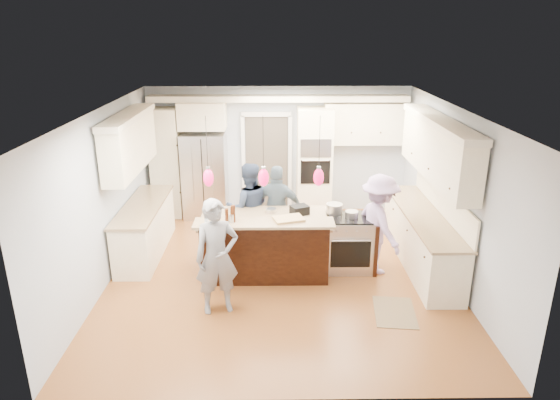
# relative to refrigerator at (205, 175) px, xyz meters

# --- Properties ---
(ground_plane) EXTENTS (6.00, 6.00, 0.00)m
(ground_plane) POSITION_rel_refrigerator_xyz_m (1.55, -2.64, -0.90)
(ground_plane) COLOR #A45D2C
(ground_plane) RESTS_ON ground
(room_shell) EXTENTS (5.54, 6.04, 2.72)m
(room_shell) POSITION_rel_refrigerator_xyz_m (1.55, -2.64, 0.92)
(room_shell) COLOR #B2BCC6
(room_shell) RESTS_ON ground
(refrigerator) EXTENTS (0.90, 0.70, 1.80)m
(refrigerator) POSITION_rel_refrigerator_xyz_m (0.00, 0.00, 0.00)
(refrigerator) COLOR #B7B7BC
(refrigerator) RESTS_ON ground
(oven_column) EXTENTS (0.72, 0.69, 2.30)m
(oven_column) POSITION_rel_refrigerator_xyz_m (2.30, 0.03, 0.25)
(oven_column) COLOR #FEF1CE
(oven_column) RESTS_ON ground
(back_upper_cabinets) EXTENTS (5.30, 0.61, 2.54)m
(back_upper_cabinets) POSITION_rel_refrigerator_xyz_m (0.80, 0.12, 0.77)
(back_upper_cabinets) COLOR #FEF1CE
(back_upper_cabinets) RESTS_ON ground
(right_counter_run) EXTENTS (0.64, 3.10, 2.51)m
(right_counter_run) POSITION_rel_refrigerator_xyz_m (3.99, -2.34, 0.16)
(right_counter_run) COLOR #FEF1CE
(right_counter_run) RESTS_ON ground
(left_cabinets) EXTENTS (0.64, 2.30, 2.51)m
(left_cabinets) POSITION_rel_refrigerator_xyz_m (-0.89, -1.84, 0.16)
(left_cabinets) COLOR #FEF1CE
(left_cabinets) RESTS_ON ground
(kitchen_island) EXTENTS (2.10, 1.46, 1.12)m
(kitchen_island) POSITION_rel_refrigerator_xyz_m (1.30, -2.57, -0.42)
(kitchen_island) COLOR black
(kitchen_island) RESTS_ON ground
(island_range) EXTENTS (0.82, 0.71, 0.92)m
(island_range) POSITION_rel_refrigerator_xyz_m (2.71, -2.49, -0.44)
(island_range) COLOR #B7B7BC
(island_range) RESTS_ON ground
(pendant_lights) EXTENTS (1.75, 0.15, 1.03)m
(pendant_lights) POSITION_rel_refrigerator_xyz_m (1.30, -3.15, 0.90)
(pendant_lights) COLOR black
(pendant_lights) RESTS_ON ground
(person_bar_end) EXTENTS (0.70, 0.56, 1.68)m
(person_bar_end) POSITION_rel_refrigerator_xyz_m (0.65, -3.79, -0.06)
(person_bar_end) COLOR gray
(person_bar_end) RESTS_ON ground
(person_far_left) EXTENTS (0.90, 0.75, 1.65)m
(person_far_left) POSITION_rel_refrigerator_xyz_m (1.00, -1.79, -0.08)
(person_far_left) COLOR #2A3852
(person_far_left) RESTS_ON ground
(person_far_right) EXTENTS (0.98, 0.53, 1.59)m
(person_far_right) POSITION_rel_refrigerator_xyz_m (1.51, -1.78, -0.10)
(person_far_right) COLOR slate
(person_far_right) RESTS_ON ground
(person_range_side) EXTENTS (0.95, 1.23, 1.67)m
(person_range_side) POSITION_rel_refrigerator_xyz_m (3.15, -2.62, -0.06)
(person_range_side) COLOR #B395C9
(person_range_side) RESTS_ON ground
(floor_rug) EXTENTS (0.66, 0.90, 0.01)m
(floor_rug) POSITION_rel_refrigerator_xyz_m (3.17, -3.90, -0.89)
(floor_rug) COLOR olive
(floor_rug) RESTS_ON ground
(water_bottle) EXTENTS (0.09, 0.09, 0.30)m
(water_bottle) POSITION_rel_refrigerator_xyz_m (0.46, -3.26, 0.37)
(water_bottle) COLOR silver
(water_bottle) RESTS_ON kitchen_island
(beer_bottle_a) EXTENTS (0.06, 0.06, 0.21)m
(beer_bottle_a) POSITION_rel_refrigerator_xyz_m (0.75, -3.19, 0.33)
(beer_bottle_a) COLOR #3F1C0B
(beer_bottle_a) RESTS_ON kitchen_island
(beer_bottle_b) EXTENTS (0.07, 0.07, 0.26)m
(beer_bottle_b) POSITION_rel_refrigerator_xyz_m (0.84, -3.17, 0.35)
(beer_bottle_b) COLOR #3F1C0B
(beer_bottle_b) RESTS_ON kitchen_island
(beer_bottle_c) EXTENTS (0.07, 0.07, 0.23)m
(beer_bottle_c) POSITION_rel_refrigerator_xyz_m (0.83, -3.16, 0.33)
(beer_bottle_c) COLOR #3F1C0B
(beer_bottle_c) RESTS_ON kitchen_island
(drink_can) EXTENTS (0.07, 0.07, 0.12)m
(drink_can) POSITION_rel_refrigerator_xyz_m (0.82, -3.20, 0.28)
(drink_can) COLOR #B7B7BC
(drink_can) RESTS_ON kitchen_island
(cutting_board) EXTENTS (0.51, 0.42, 0.03)m
(cutting_board) POSITION_rel_refrigerator_xyz_m (1.67, -3.11, 0.24)
(cutting_board) COLOR tan
(cutting_board) RESTS_ON kitchen_island
(pot_large) EXTENTS (0.27, 0.27, 0.16)m
(pot_large) POSITION_rel_refrigerator_xyz_m (2.46, -2.30, 0.10)
(pot_large) COLOR #B7B7BC
(pot_large) RESTS_ON island_range
(pot_small) EXTENTS (0.21, 0.21, 0.11)m
(pot_small) POSITION_rel_refrigerator_xyz_m (2.72, -2.50, 0.07)
(pot_small) COLOR #B7B7BC
(pot_small) RESTS_ON island_range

